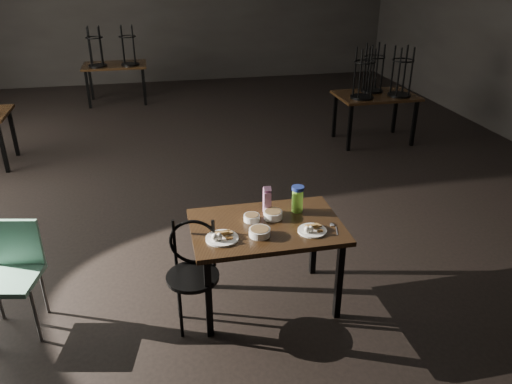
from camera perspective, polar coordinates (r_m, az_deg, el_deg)
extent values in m
plane|color=black|center=(6.37, -6.05, 0.42)|extent=(12.00, 12.00, 0.00)
cube|color=black|center=(11.80, -10.00, 20.00)|extent=(10.00, 0.04, 3.20)
cube|color=black|center=(3.99, 1.21, -4.00)|extent=(1.20, 0.80, 0.04)
cube|color=black|center=(3.86, -5.44, -11.95)|extent=(0.05, 0.05, 0.71)
cube|color=black|center=(4.07, 9.46, -9.97)|extent=(0.05, 0.05, 0.71)
cube|color=black|center=(4.38, -6.49, -6.91)|extent=(0.05, 0.05, 0.71)
cube|color=black|center=(4.57, 6.63, -5.43)|extent=(0.05, 0.05, 0.71)
cylinder|color=white|center=(3.79, -3.91, -5.29)|extent=(0.25, 0.25, 0.01)
cube|color=olive|center=(3.80, -3.94, -4.30)|extent=(0.09, 0.09, 0.04)
cube|color=olive|center=(3.80, -3.50, -4.26)|extent=(0.10, 0.10, 0.03)
ellipsoid|color=white|center=(3.73, -4.75, -5.16)|extent=(0.05, 0.05, 0.06)
ellipsoid|color=white|center=(3.74, -4.22, -5.11)|extent=(0.05, 0.05, 0.06)
cylinder|color=white|center=(3.90, 6.44, -4.41)|extent=(0.23, 0.23, 0.01)
cube|color=olive|center=(3.91, 6.38, -3.54)|extent=(0.08, 0.08, 0.04)
cube|color=olive|center=(3.92, 6.75, -3.50)|extent=(0.09, 0.09, 0.03)
ellipsoid|color=white|center=(3.85, 5.84, -4.29)|extent=(0.04, 0.04, 0.05)
ellipsoid|color=white|center=(3.85, 6.29, -4.24)|extent=(0.04, 0.04, 0.05)
cylinder|color=white|center=(4.02, -0.49, -2.97)|extent=(0.13, 0.13, 0.05)
cylinder|color=brown|center=(4.01, -0.49, -2.74)|extent=(0.11, 0.11, 0.01)
cylinder|color=white|center=(4.06, 1.95, -2.62)|extent=(0.15, 0.15, 0.06)
cylinder|color=brown|center=(4.05, 1.95, -2.35)|extent=(0.13, 0.13, 0.01)
cylinder|color=white|center=(3.81, 0.42, -4.63)|extent=(0.16, 0.16, 0.06)
cylinder|color=brown|center=(3.80, 0.42, -4.37)|extent=(0.14, 0.14, 0.01)
cube|color=#7F1761|center=(4.11, 1.28, -1.20)|extent=(0.06, 0.06, 0.19)
cube|color=#7F1761|center=(4.05, 1.29, 0.27)|extent=(0.06, 0.06, 0.06)
cylinder|color=#91EA45|center=(4.15, 4.76, -0.99)|extent=(0.10, 0.10, 0.20)
cylinder|color=navy|center=(4.10, 4.82, 0.43)|extent=(0.11, 0.11, 0.03)
ellipsoid|color=silver|center=(4.01, 8.70, -3.68)|extent=(0.05, 0.06, 0.01)
cube|color=silver|center=(3.94, 9.20, -4.41)|extent=(0.04, 0.13, 0.00)
cylinder|color=black|center=(3.91, -7.24, -9.60)|extent=(0.41, 0.41, 0.03)
torus|color=black|center=(3.94, -7.09, -5.70)|extent=(0.39, 0.11, 0.39)
cylinder|color=black|center=(4.14, -5.60, -11.12)|extent=(0.03, 0.03, 0.46)
cylinder|color=black|center=(4.13, -8.85, -11.45)|extent=(0.03, 0.03, 0.46)
cylinder|color=black|center=(3.95, -8.60, -13.44)|extent=(0.03, 0.03, 0.46)
cylinder|color=black|center=(3.96, -5.18, -13.09)|extent=(0.03, 0.03, 0.46)
cube|color=#68A28B|center=(4.25, -26.34, -8.97)|extent=(0.49, 0.49, 0.04)
cube|color=#68A28B|center=(4.28, -25.91, -5.19)|extent=(0.41, 0.12, 0.39)
cylinder|color=slate|center=(4.20, -23.85, -12.87)|extent=(0.03, 0.03, 0.48)
cylinder|color=slate|center=(4.47, -23.11, -10.14)|extent=(0.03, 0.03, 0.48)
cube|color=black|center=(7.48, -26.97, 4.54)|extent=(0.05, 0.05, 0.71)
cube|color=black|center=(8.07, -26.00, 6.15)|extent=(0.05, 0.05, 0.71)
cube|color=black|center=(7.96, 13.55, 10.65)|extent=(1.20, 0.80, 0.04)
cube|color=black|center=(7.57, 10.67, 7.20)|extent=(0.05, 0.05, 0.71)
cube|color=black|center=(8.02, 17.62, 7.48)|extent=(0.05, 0.05, 0.71)
cube|color=black|center=(8.14, 8.99, 8.63)|extent=(0.05, 0.05, 0.71)
cube|color=black|center=(8.56, 15.60, 8.84)|extent=(0.05, 0.05, 0.71)
cylinder|color=black|center=(7.69, 11.98, 10.57)|extent=(0.34, 0.34, 0.03)
torus|color=black|center=(7.58, 12.34, 14.21)|extent=(0.32, 0.32, 0.02)
cylinder|color=black|center=(7.74, 12.63, 13.38)|extent=(0.03, 0.03, 0.70)
cylinder|color=black|center=(7.66, 11.24, 13.38)|extent=(0.03, 0.03, 0.70)
cylinder|color=black|center=(7.48, 11.83, 13.04)|extent=(0.03, 0.03, 0.70)
cylinder|color=black|center=(7.56, 13.25, 13.04)|extent=(0.03, 0.03, 0.70)
cylinder|color=black|center=(7.95, 16.02, 10.62)|extent=(0.34, 0.34, 0.03)
torus|color=black|center=(7.84, 16.48, 14.14)|extent=(0.32, 0.32, 0.02)
cylinder|color=black|center=(8.00, 16.67, 13.33)|extent=(0.03, 0.03, 0.70)
cylinder|color=black|center=(7.91, 15.37, 13.36)|extent=(0.03, 0.03, 0.70)
cylinder|color=black|center=(7.74, 16.02, 13.02)|extent=(0.03, 0.03, 0.70)
cylinder|color=black|center=(7.83, 17.34, 13.00)|extent=(0.03, 0.03, 0.70)
cylinder|color=black|center=(8.11, 13.05, 11.23)|extent=(0.34, 0.34, 0.03)
torus|color=black|center=(8.00, 13.41, 14.69)|extent=(0.32, 0.32, 0.02)
cylinder|color=black|center=(8.16, 13.67, 13.89)|extent=(0.03, 0.03, 0.70)
cylinder|color=black|center=(8.07, 12.36, 13.90)|extent=(0.03, 0.03, 0.70)
cylinder|color=black|center=(7.90, 12.94, 13.59)|extent=(0.03, 0.03, 0.70)
cylinder|color=black|center=(7.98, 14.27, 13.58)|extent=(0.03, 0.03, 0.70)
cube|color=black|center=(10.33, -15.86, 13.76)|extent=(1.20, 0.80, 0.04)
cube|color=black|center=(10.14, -18.64, 11.01)|extent=(0.05, 0.05, 0.71)
cube|color=black|center=(10.07, -12.67, 11.63)|extent=(0.05, 0.05, 0.71)
cube|color=black|center=(10.76, -18.35, 11.84)|extent=(0.05, 0.05, 0.71)
cube|color=black|center=(10.70, -12.71, 12.43)|extent=(0.05, 0.05, 0.71)
cylinder|color=black|center=(10.20, -17.64, 13.60)|extent=(0.34, 0.34, 0.03)
torus|color=black|center=(10.11, -18.02, 16.36)|extent=(0.32, 0.32, 0.02)
cylinder|color=black|center=(10.22, -17.31, 15.76)|extent=(0.03, 0.03, 0.70)
cylinder|color=black|center=(10.24, -18.45, 15.63)|extent=(0.03, 0.03, 0.70)
cylinder|color=black|center=(10.05, -18.54, 15.44)|extent=(0.03, 0.03, 0.70)
cylinder|color=black|center=(10.03, -17.38, 15.58)|extent=(0.03, 0.03, 0.70)
cylinder|color=black|center=(10.16, -14.19, 13.97)|extent=(0.34, 0.34, 0.03)
torus|color=black|center=(10.07, -14.50, 16.74)|extent=(0.32, 0.32, 0.02)
cylinder|color=black|center=(10.19, -13.83, 16.13)|extent=(0.03, 0.03, 0.70)
cylinder|color=black|center=(10.20, -14.98, 16.02)|extent=(0.03, 0.03, 0.70)
cylinder|color=black|center=(10.00, -15.01, 15.84)|extent=(0.03, 0.03, 0.70)
cylinder|color=black|center=(9.99, -13.84, 15.96)|extent=(0.03, 0.03, 0.70)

